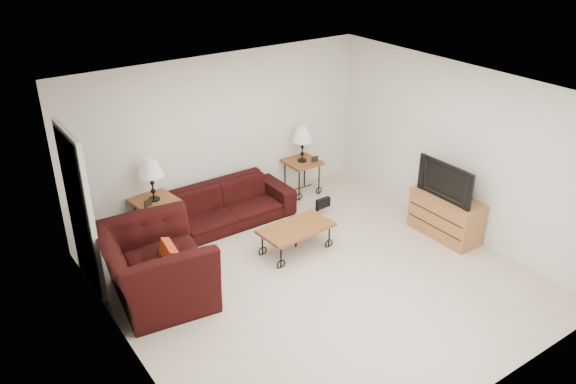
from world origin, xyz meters
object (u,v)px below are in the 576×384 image
(sofa, at_px, (226,205))
(lamp_left, at_px, (152,180))
(lamp_right, at_px, (302,144))
(backpack, at_px, (318,197))
(side_table_left, at_px, (156,219))
(coffee_table, at_px, (296,239))
(tv_stand, at_px, (445,216))
(television, at_px, (449,180))
(side_table_right, at_px, (302,177))
(armchair, at_px, (155,266))

(sofa, bearing_deg, lamp_left, 170.28)
(lamp_right, relative_size, backpack, 1.20)
(side_table_left, xyz_separation_m, lamp_left, (0.00, 0.00, 0.63))
(lamp_left, bearing_deg, coffee_table, -44.69)
(coffee_table, bearing_deg, tv_stand, -23.57)
(side_table_left, bearing_deg, backpack, -15.61)
(sofa, xyz_separation_m, side_table_left, (-1.05, 0.18, 0.01))
(side_table_left, height_order, television, television)
(sofa, relative_size, side_table_right, 3.54)
(tv_stand, height_order, television, television)
(armchair, bearing_deg, side_table_left, -15.75)
(lamp_right, xyz_separation_m, tv_stand, (0.90, -2.35, -0.57))
(lamp_left, relative_size, television, 0.67)
(sofa, xyz_separation_m, coffee_table, (0.42, -1.27, -0.11))
(television, bearing_deg, armchair, -103.77)
(lamp_left, distance_m, coffee_table, 2.20)
(armchair, xyz_separation_m, television, (4.08, -1.00, 0.46))
(television, bearing_deg, side_table_right, -159.52)
(lamp_right, bearing_deg, television, -69.52)
(lamp_left, distance_m, television, 4.22)
(sofa, relative_size, armchair, 1.50)
(side_table_left, relative_size, lamp_left, 1.00)
(side_table_right, bearing_deg, tv_stand, -69.09)
(lamp_right, bearing_deg, coffee_table, -128.60)
(lamp_right, height_order, armchair, lamp_right)
(side_table_left, xyz_separation_m, armchair, (-0.58, -1.35, 0.14))
(armchair, bearing_deg, side_table_right, -59.68)
(side_table_left, relative_size, side_table_right, 1.07)
(side_table_left, xyz_separation_m, backpack, (2.45, -0.68, -0.07))
(lamp_right, height_order, backpack, lamp_right)
(tv_stand, distance_m, television, 0.59)
(coffee_table, relative_size, backpack, 2.09)
(lamp_left, bearing_deg, tv_stand, -33.69)
(sofa, bearing_deg, lamp_right, 6.51)
(coffee_table, xyz_separation_m, backpack, (0.98, 0.77, 0.05))
(side_table_right, xyz_separation_m, coffee_table, (-1.16, -1.45, -0.10))
(side_table_left, distance_m, side_table_right, 2.63)
(television, height_order, backpack, television)
(sofa, distance_m, tv_stand, 3.29)
(side_table_right, bearing_deg, side_table_left, 180.00)
(side_table_right, height_order, backpack, side_table_right)
(side_table_left, distance_m, television, 4.26)
(television, relative_size, backpack, 1.93)
(lamp_right, xyz_separation_m, television, (0.88, -2.35, 0.02))
(sofa, distance_m, lamp_left, 1.25)
(side_table_left, xyz_separation_m, lamp_right, (2.63, -0.00, 0.57))
(backpack, bearing_deg, lamp_left, -177.01)
(armchair, height_order, backpack, armchair)
(side_table_right, bearing_deg, lamp_left, 180.00)
(lamp_right, distance_m, coffee_table, 1.98)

